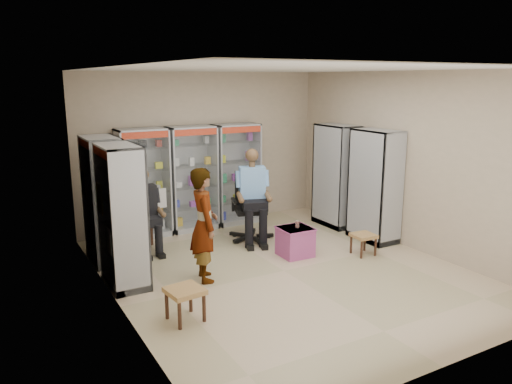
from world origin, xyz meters
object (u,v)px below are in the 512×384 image
cabinet_left_far (104,200)px  standing_man (204,225)px  seated_shopkeeper (252,198)px  cabinet_right_far (336,176)px  woven_stool_a (363,244)px  pink_trunk (295,242)px  woven_stool_b (185,304)px  cabinet_left_near (122,216)px  office_chair (251,206)px  cabinet_back_left (144,184)px  cabinet_back_right (236,174)px  cabinet_back_mid (192,179)px  cabinet_right_near (375,186)px  wooden_chair (144,223)px

cabinet_left_far → standing_man: 1.84m
cabinet_left_far → seated_shopkeeper: (2.54, -0.23, -0.22)m
cabinet_right_far → woven_stool_a: bearing=157.2°
seated_shopkeeper → pink_trunk: bearing=-59.5°
cabinet_left_far → woven_stool_b: (0.33, -2.55, -0.79)m
cabinet_left_near → seated_shopkeeper: bearing=108.8°
cabinet_left_near → standing_man: cabinet_left_near is taller
seated_shopkeeper → office_chair: bearing=109.2°
cabinet_back_left → woven_stool_b: bearing=-99.8°
cabinet_right_far → pink_trunk: size_ratio=4.01×
cabinet_back_right → cabinet_left_far: (-2.83, -0.93, 0.00)m
cabinet_back_mid → seated_shopkeeper: size_ratio=1.28×
cabinet_right_near → woven_stool_a: (-0.69, -0.53, -0.82)m
wooden_chair → woven_stool_a: size_ratio=2.65×
cabinet_back_right → woven_stool_a: cabinet_back_right is taller
seated_shopkeeper → woven_stool_a: (1.23, -1.59, -0.61)m
cabinet_back_right → cabinet_right_far: 1.98m
cabinet_right_near → pink_trunk: cabinet_right_near is taller
cabinet_right_far → woven_stool_a: 1.95m
cabinet_back_mid → woven_stool_a: size_ratio=5.65×
cabinet_back_left → cabinet_back_right: same height
cabinet_back_left → cabinet_right_near: 4.18m
wooden_chair → woven_stool_a: (3.09, -2.03, -0.29)m
cabinet_right_near → cabinet_left_near: bearing=87.4°
office_chair → cabinet_right_far: bearing=18.7°
woven_stool_a → standing_man: standing_man is taller
office_chair → pink_trunk: bearing=-59.9°
cabinet_right_near → office_chair: 2.25m
seated_shopkeeper → woven_stool_a: 2.11m
wooden_chair → seated_shopkeeper: size_ratio=0.60×
standing_man → cabinet_back_left: bearing=14.4°
cabinet_back_left → cabinet_back_mid: (0.95, 0.00, 0.00)m
cabinet_right_near → pink_trunk: size_ratio=4.01×
seated_shopkeeper → cabinet_right_far: bearing=20.2°
cabinet_back_left → woven_stool_b: 3.62m
cabinet_back_left → woven_stool_b: cabinet_back_left is taller
cabinet_back_left → standing_man: bearing=-87.1°
cabinet_right_far → woven_stool_b: bearing=119.7°
cabinet_right_far → woven_stool_a: (-0.69, -1.63, -0.82)m
office_chair → standing_man: (-1.49, -1.32, 0.21)m
seated_shopkeeper → standing_man: size_ratio=0.95×
seated_shopkeeper → pink_trunk: (0.22, -1.08, -0.54)m
cabinet_right_far → standing_man: bearing=110.9°
cabinet_back_right → wooden_chair: bearing=-161.2°
cabinet_back_left → cabinet_right_far: bearing=-17.8°
cabinet_back_right → cabinet_left_near: size_ratio=1.00×
woven_stool_b → cabinet_left_near: bearing=102.8°
standing_man → cabinet_right_near: bearing=-75.1°
cabinet_left_far → cabinet_left_near: 1.10m
pink_trunk → woven_stool_a: bearing=-26.8°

